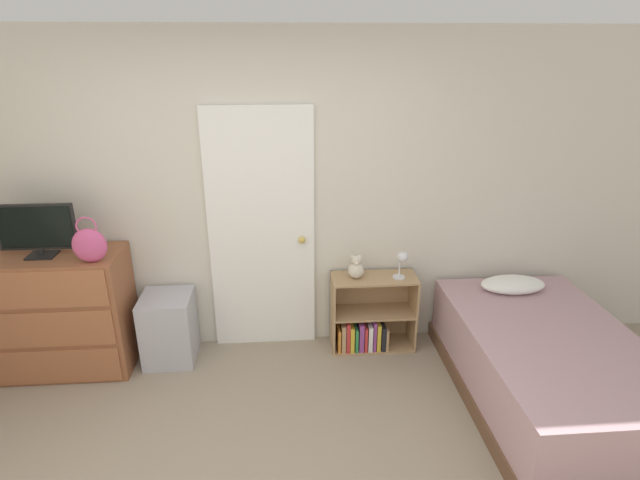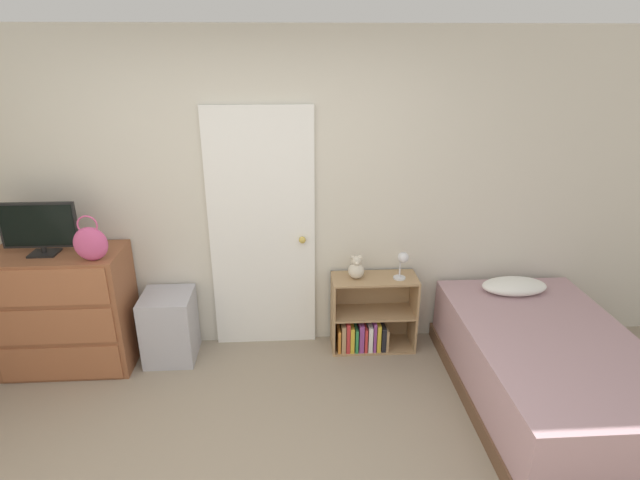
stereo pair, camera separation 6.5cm
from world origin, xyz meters
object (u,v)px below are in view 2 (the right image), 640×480
(dresser, at_px, (66,310))
(bed, at_px, (547,369))
(bookshelf, at_px, (368,322))
(desk_lamp, at_px, (403,261))
(storage_bin, at_px, (170,326))
(teddy_bear, at_px, (356,268))
(tv, at_px, (39,228))
(handbag, at_px, (91,243))

(dresser, height_order, bed, dresser)
(bookshelf, relative_size, desk_lamp, 2.98)
(storage_bin, height_order, bookshelf, bookshelf)
(bookshelf, distance_m, teddy_bear, 0.51)
(dresser, xyz_separation_m, teddy_bear, (2.27, 0.10, 0.25))
(dresser, relative_size, desk_lamp, 4.17)
(teddy_bear, xyz_separation_m, bed, (1.27, -0.78, -0.46))
(storage_bin, bearing_deg, bookshelf, 1.89)
(tv, xyz_separation_m, teddy_bear, (2.33, 0.12, -0.44))
(teddy_bear, bearing_deg, tv, -176.94)
(handbag, xyz_separation_m, bookshelf, (2.04, 0.26, -0.86))
(dresser, xyz_separation_m, handbag, (0.34, -0.16, 0.62))
(tv, height_order, bed, tv)
(handbag, bearing_deg, tv, 161.30)
(teddy_bear, bearing_deg, bed, -31.62)
(bookshelf, xyz_separation_m, bed, (1.16, -0.78, 0.04))
(tv, height_order, storage_bin, tv)
(storage_bin, distance_m, bookshelf, 1.62)
(handbag, distance_m, storage_bin, 0.94)
(dresser, height_order, desk_lamp, dresser)
(storage_bin, relative_size, bookshelf, 0.82)
(bed, bearing_deg, teddy_bear, 148.38)
(storage_bin, height_order, bed, bed)
(handbag, xyz_separation_m, bed, (3.20, -0.52, -0.83))
(handbag, bearing_deg, dresser, 155.38)
(storage_bin, xyz_separation_m, teddy_bear, (1.51, 0.05, 0.45))
(bookshelf, bearing_deg, bed, -33.97)
(tv, height_order, teddy_bear, tv)
(dresser, bearing_deg, storage_bin, 3.72)
(dresser, relative_size, bed, 0.52)
(bookshelf, distance_m, bed, 1.40)
(dresser, height_order, tv, tv)
(dresser, xyz_separation_m, bookshelf, (2.38, 0.10, -0.25))
(handbag, distance_m, bed, 3.35)
(dresser, distance_m, bookshelf, 2.40)
(dresser, height_order, handbag, handbag)
(bed, bearing_deg, bookshelf, 146.03)
(tv, bearing_deg, teddy_bear, 3.06)
(teddy_bear, height_order, desk_lamp, desk_lamp)
(storage_bin, distance_m, desk_lamp, 1.95)
(tv, distance_m, teddy_bear, 2.38)
(storage_bin, bearing_deg, teddy_bear, 2.02)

